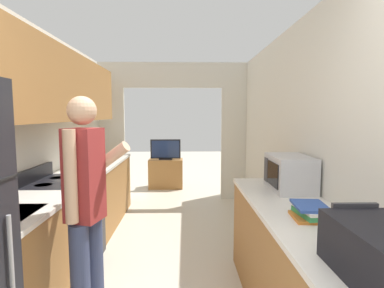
# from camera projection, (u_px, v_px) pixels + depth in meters

# --- Properties ---
(wall_left) EXTENTS (0.38, 7.22, 2.50)m
(wall_left) POSITION_uv_depth(u_px,v_px,m) (25.00, 118.00, 2.80)
(wall_left) COLOR silver
(wall_left) RESTS_ON ground_plane
(wall_right) EXTENTS (0.06, 7.22, 2.50)m
(wall_right) POSITION_uv_depth(u_px,v_px,m) (324.00, 153.00, 2.48)
(wall_right) COLOR silver
(wall_right) RESTS_ON ground_plane
(wall_far_with_doorway) EXTENTS (3.07, 0.06, 2.50)m
(wall_far_with_doorway) POSITION_uv_depth(u_px,v_px,m) (173.00, 121.00, 5.45)
(wall_far_with_doorway) COLOR silver
(wall_far_with_doorway) RESTS_ON ground_plane
(counter_left) EXTENTS (0.62, 3.56, 0.90)m
(counter_left) POSITION_uv_depth(u_px,v_px,m) (78.00, 211.00, 3.50)
(counter_left) COLOR #9E6B38
(counter_left) RESTS_ON ground_plane
(counter_right) EXTENTS (0.62, 2.40, 0.90)m
(counter_right) POSITION_uv_depth(u_px,v_px,m) (307.00, 281.00, 2.02)
(counter_right) COLOR #9E6B38
(counter_right) RESTS_ON ground_plane
(range_oven) EXTENTS (0.66, 0.75, 1.04)m
(range_oven) POSITION_uv_depth(u_px,v_px,m) (65.00, 223.00, 3.09)
(range_oven) COLOR black
(range_oven) RESTS_ON ground_plane
(person) EXTENTS (0.54, 0.44, 1.69)m
(person) POSITION_uv_depth(u_px,v_px,m) (85.00, 210.00, 2.06)
(person) COLOR #384266
(person) RESTS_ON ground_plane
(microwave) EXTENTS (0.34, 0.50, 0.31)m
(microwave) POSITION_uv_depth(u_px,v_px,m) (290.00, 173.00, 2.67)
(microwave) COLOR #B7B7BC
(microwave) RESTS_ON counter_right
(book_stack) EXTENTS (0.25, 0.29, 0.09)m
(book_stack) POSITION_uv_depth(u_px,v_px,m) (312.00, 212.00, 1.94)
(book_stack) COLOR #C67028
(book_stack) RESTS_ON counter_right
(tv_cabinet) EXTENTS (0.72, 0.42, 0.62)m
(tv_cabinet) POSITION_uv_depth(u_px,v_px,m) (166.00, 173.00, 6.44)
(tv_cabinet) COLOR #9E6B38
(tv_cabinet) RESTS_ON ground_plane
(television) EXTENTS (0.63, 0.16, 0.43)m
(television) POSITION_uv_depth(u_px,v_px,m) (166.00, 150.00, 6.35)
(television) COLOR black
(television) RESTS_ON tv_cabinet
(knife) EXTENTS (0.13, 0.31, 0.02)m
(knife) POSITION_uv_depth(u_px,v_px,m) (76.00, 170.00, 3.58)
(knife) COLOR #B7B7BC
(knife) RESTS_ON counter_left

